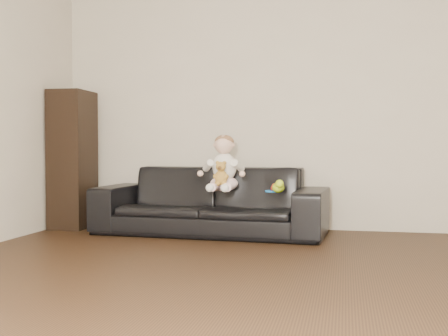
% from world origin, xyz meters
% --- Properties ---
extents(floor, '(5.50, 5.50, 0.00)m').
position_xyz_m(floor, '(0.00, 0.00, 0.00)').
color(floor, '#301E11').
rests_on(floor, ground).
extents(wall_back, '(5.00, 0.00, 5.00)m').
position_xyz_m(wall_back, '(0.00, 2.75, 1.30)').
color(wall_back, beige).
rests_on(wall_back, ground).
extents(sofa, '(2.27, 1.00, 0.65)m').
position_xyz_m(sofa, '(-0.79, 2.25, 0.32)').
color(sofa, black).
rests_on(sofa, floor).
extents(cabinet, '(0.37, 0.50, 1.43)m').
position_xyz_m(cabinet, '(-2.30, 2.35, 0.72)').
color(cabinet, black).
rests_on(cabinet, floor).
extents(shelf_item, '(0.19, 0.26, 0.28)m').
position_xyz_m(shelf_item, '(-2.28, 2.35, 1.04)').
color(shelf_item, silver).
rests_on(shelf_item, cabinet).
extents(baby, '(0.38, 0.46, 0.54)m').
position_xyz_m(baby, '(-0.63, 2.13, 0.66)').
color(baby, '#F6CFD3').
rests_on(baby, sofa).
extents(teddy_bear, '(0.12, 0.13, 0.22)m').
position_xyz_m(teddy_bear, '(-0.62, 1.97, 0.60)').
color(teddy_bear, '#AD8131').
rests_on(teddy_bear, sofa).
extents(toy_green, '(0.14, 0.16, 0.10)m').
position_xyz_m(toy_green, '(-0.10, 2.05, 0.47)').
color(toy_green, '#ADD218').
rests_on(toy_green, sofa).
extents(toy_rattle, '(0.08, 0.08, 0.07)m').
position_xyz_m(toy_rattle, '(-0.15, 2.13, 0.46)').
color(toy_rattle, red).
rests_on(toy_rattle, sofa).
extents(toy_blue_disc, '(0.12, 0.12, 0.02)m').
position_xyz_m(toy_blue_disc, '(-0.18, 2.12, 0.44)').
color(toy_blue_disc, blue).
rests_on(toy_blue_disc, sofa).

